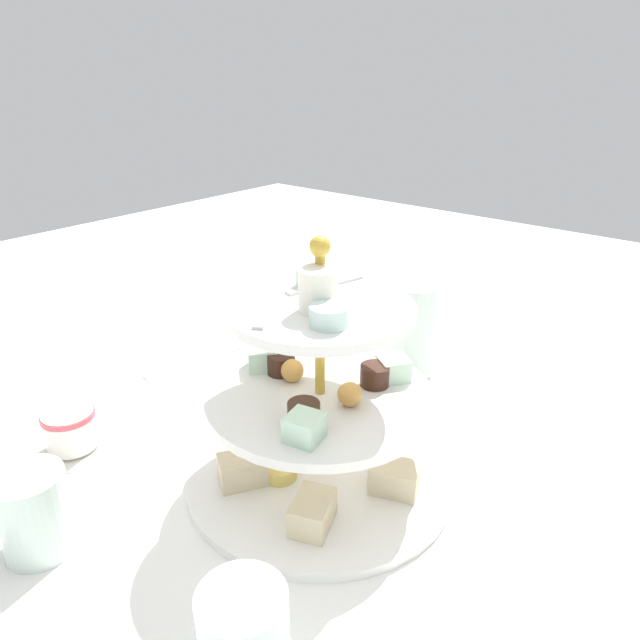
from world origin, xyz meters
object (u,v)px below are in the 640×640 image
water_glass_short_left (34,512)px  teacup_with_saucer (71,432)px  butter_knife_right (198,360)px  tiered_serving_stand (320,416)px  water_glass_tall_right (414,329)px

water_glass_short_left → teacup_with_saucer: size_ratio=0.90×
teacup_with_saucer → butter_knife_right: (-0.23, -0.06, -0.02)m
tiered_serving_stand → butter_knife_right: size_ratio=1.66×
water_glass_short_left → butter_knife_right: size_ratio=0.48×
water_glass_tall_right → water_glass_short_left: size_ratio=1.63×
butter_knife_right → water_glass_tall_right: bearing=135.2°
water_glass_short_left → butter_knife_right: water_glass_short_left is taller
water_glass_short_left → butter_knife_right: 0.38m
water_glass_short_left → butter_knife_right: (-0.33, -0.18, -0.04)m
water_glass_tall_right → butter_knife_right: bearing=-55.3°
teacup_with_saucer → water_glass_tall_right: bearing=154.3°
tiered_serving_stand → teacup_with_saucer: tiered_serving_stand is taller
water_glass_tall_right → butter_knife_right: size_ratio=0.78×
water_glass_tall_right → water_glass_short_left: 0.52m
tiered_serving_stand → water_glass_short_left: (0.24, -0.13, -0.04)m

